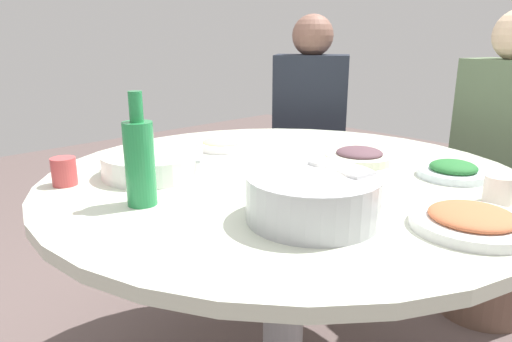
{
  "coord_description": "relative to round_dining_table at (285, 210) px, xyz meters",
  "views": [
    {
      "loc": [
        0.85,
        -0.95,
        1.12
      ],
      "look_at": [
        0.0,
        -0.12,
        0.78
      ],
      "focal_mm": 32.57,
      "sensor_mm": 36.0,
      "label": 1
    }
  ],
  "objects": [
    {
      "name": "dish_greens",
      "position": [
        0.35,
        0.31,
        0.13
      ],
      "size": [
        0.19,
        0.19,
        0.05
      ],
      "color": "silver",
      "rests_on": "round_dining_table"
    },
    {
      "name": "dish_noodles",
      "position": [
        -0.36,
        0.07,
        0.13
      ],
      "size": [
        0.19,
        0.19,
        0.03
      ],
      "color": "white",
      "rests_on": "round_dining_table"
    },
    {
      "name": "soup_bowl",
      "position": [
        -0.26,
        -0.28,
        0.14
      ],
      "size": [
        0.29,
        0.28,
        0.06
      ],
      "color": "white",
      "rests_on": "round_dining_table"
    },
    {
      "name": "dish_eggplant",
      "position": [
        0.07,
        0.26,
        0.13
      ],
      "size": [
        0.21,
        0.21,
        0.05
      ],
      "color": "silver",
      "rests_on": "round_dining_table"
    },
    {
      "name": "tea_cup_near",
      "position": [
        -0.57,
        -0.12,
        0.14
      ],
      "size": [
        0.07,
        0.07,
        0.06
      ],
      "primitive_type": "cylinder",
      "color": "silver",
      "rests_on": "round_dining_table"
    },
    {
      "name": "tea_cup_side",
      "position": [
        0.51,
        0.18,
        0.14
      ],
      "size": [
        0.07,
        0.07,
        0.06
      ],
      "primitive_type": "cylinder",
      "color": "silver",
      "rests_on": "round_dining_table"
    },
    {
      "name": "dish_tofu_braise",
      "position": [
        0.53,
        -0.02,
        0.13
      ],
      "size": [
        0.24,
        0.24,
        0.05
      ],
      "color": "silver",
      "rests_on": "round_dining_table"
    },
    {
      "name": "green_bottle",
      "position": [
        -0.07,
        -0.43,
        0.22
      ],
      "size": [
        0.07,
        0.07,
        0.26
      ],
      "color": "#258647",
      "rests_on": "round_dining_table"
    },
    {
      "name": "stool_for_diner_right",
      "position": [
        -0.55,
        0.78,
        -0.4
      ],
      "size": [
        0.32,
        0.32,
        0.46
      ],
      "primitive_type": "cylinder",
      "color": "brown",
      "rests_on": "ground"
    },
    {
      "name": "round_dining_table",
      "position": [
        0.0,
        0.0,
        0.0
      ],
      "size": [
        1.36,
        1.36,
        0.75
      ],
      "color": "#99999E",
      "rests_on": "ground"
    },
    {
      "name": "diner_right",
      "position": [
        -0.55,
        0.78,
        0.15
      ],
      "size": [
        0.46,
        0.46,
        0.76
      ],
      "color": "#2D333D",
      "rests_on": "stool_for_diner_right"
    },
    {
      "name": "stool_for_diner_left",
      "position": [
        0.27,
        0.96,
        -0.4
      ],
      "size": [
        0.36,
        0.36,
        0.46
      ],
      "primitive_type": "cylinder",
      "color": "brown",
      "rests_on": "ground"
    },
    {
      "name": "tea_cup_far",
      "position": [
        -0.34,
        -0.49,
        0.15
      ],
      "size": [
        0.06,
        0.06,
        0.07
      ],
      "primitive_type": "cylinder",
      "color": "#C64648",
      "rests_on": "round_dining_table"
    },
    {
      "name": "diner_left",
      "position": [
        0.27,
        0.96,
        0.15
      ],
      "size": [
        0.4,
        0.41,
        0.76
      ],
      "color": "#2D333D",
      "rests_on": "stool_for_diner_left"
    },
    {
      "name": "rice_bowl",
      "position": [
        0.27,
        -0.22,
        0.16
      ],
      "size": [
        0.28,
        0.28,
        0.11
      ],
      "color": "#B2B5BA",
      "rests_on": "round_dining_table"
    }
  ]
}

